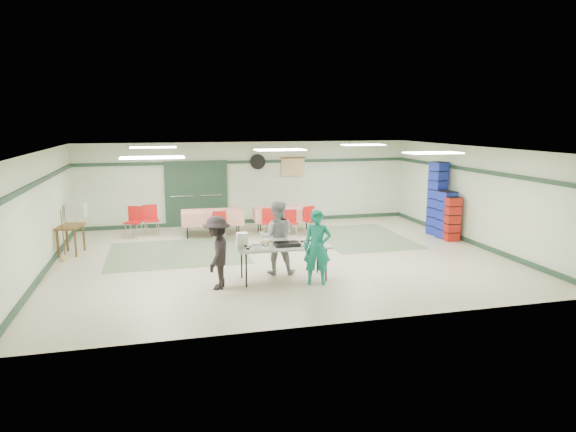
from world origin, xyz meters
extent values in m
plane|color=#C1B99C|center=(0.00, 0.00, 0.00)|extent=(11.00, 11.00, 0.00)
plane|color=silver|center=(0.00, 0.00, 2.70)|extent=(11.00, 11.00, 0.00)
plane|color=beige|center=(0.00, 4.50, 1.35)|extent=(11.00, 0.00, 11.00)
plane|color=beige|center=(0.00, -4.50, 1.35)|extent=(11.00, 0.00, 11.00)
plane|color=beige|center=(-5.50, 0.00, 1.35)|extent=(0.00, 9.00, 9.00)
plane|color=beige|center=(5.50, 0.00, 1.35)|extent=(0.00, 9.00, 9.00)
cube|color=#203B2A|center=(0.00, 4.47, 2.05)|extent=(11.00, 0.06, 0.10)
cube|color=#203B2A|center=(0.00, 4.47, 0.06)|extent=(11.00, 0.06, 0.12)
cube|color=#203B2A|center=(-5.47, 0.00, 2.05)|extent=(0.06, 9.00, 0.10)
cube|color=#203B2A|center=(-5.47, 0.00, 0.06)|extent=(0.06, 9.00, 0.12)
cube|color=#203B2A|center=(5.47, 0.00, 2.05)|extent=(0.06, 9.00, 0.10)
cube|color=#203B2A|center=(5.47, 0.00, 0.06)|extent=(0.06, 9.00, 0.12)
cube|color=#65805D|center=(-2.50, 1.00, 0.00)|extent=(3.50, 3.00, 0.01)
cube|color=#65805D|center=(2.80, 1.50, 0.00)|extent=(2.50, 3.50, 0.01)
cube|color=gray|center=(-2.20, 4.44, 1.05)|extent=(0.90, 0.06, 2.10)
cube|color=gray|center=(-1.25, 4.44, 1.05)|extent=(0.90, 0.06, 2.10)
cube|color=#203B2A|center=(-1.73, 4.42, 1.05)|extent=(2.00, 0.03, 2.15)
cylinder|color=black|center=(0.30, 4.44, 2.05)|extent=(0.50, 0.10, 0.50)
cube|color=#DBC489|center=(1.50, 4.44, 1.85)|extent=(0.80, 0.02, 0.60)
cube|color=beige|center=(-0.38, -1.90, 0.74)|extent=(1.99, 0.83, 0.04)
cylinder|color=black|center=(-1.24, -2.21, 0.36)|extent=(0.04, 0.04, 0.72)
cylinder|color=black|center=(0.47, -2.23, 0.36)|extent=(0.04, 0.04, 0.72)
cylinder|color=black|center=(-1.23, -1.57, 0.36)|extent=(0.04, 0.04, 0.72)
cylinder|color=black|center=(0.48, -1.59, 0.36)|extent=(0.04, 0.04, 0.72)
cube|color=silver|center=(0.16, -1.90, 0.77)|extent=(0.60, 0.45, 0.02)
cube|color=silver|center=(-0.55, -1.78, 0.77)|extent=(0.54, 0.42, 0.02)
cube|color=silver|center=(-0.98, -2.04, 0.77)|extent=(0.64, 0.49, 0.02)
cube|color=black|center=(-0.32, -1.96, 0.80)|extent=(0.53, 0.34, 0.08)
cube|color=white|center=(-1.26, -1.82, 0.91)|extent=(0.22, 0.20, 0.30)
imported|color=#127F6D|center=(0.23, -2.35, 0.79)|extent=(0.66, 0.53, 1.58)
imported|color=#98999E|center=(-0.40, -1.38, 0.82)|extent=(0.93, 0.80, 1.65)
imported|color=black|center=(-1.82, -2.12, 0.75)|extent=(0.82, 1.09, 1.50)
cube|color=red|center=(0.80, 2.84, 0.74)|extent=(1.90, 0.93, 0.05)
cube|color=red|center=(0.80, 2.84, 0.55)|extent=(1.91, 0.95, 0.40)
cylinder|color=black|center=(0.01, 2.58, 0.36)|extent=(0.04, 0.04, 0.72)
cylinder|color=black|center=(1.55, 2.47, 0.36)|extent=(0.04, 0.04, 0.72)
cylinder|color=black|center=(0.05, 3.20, 0.36)|extent=(0.04, 0.04, 0.72)
cylinder|color=black|center=(1.60, 3.09, 0.36)|extent=(0.04, 0.04, 0.72)
cube|color=red|center=(-1.40, 2.84, 0.74)|extent=(1.84, 0.87, 0.05)
cube|color=red|center=(-1.40, 2.84, 0.55)|extent=(1.84, 0.89, 0.40)
cylinder|color=black|center=(-2.16, 2.57, 0.36)|extent=(0.04, 0.04, 0.72)
cylinder|color=black|center=(-0.66, 2.50, 0.36)|extent=(0.04, 0.04, 0.72)
cylinder|color=black|center=(-2.13, 3.17, 0.36)|extent=(0.04, 0.04, 0.72)
cylinder|color=black|center=(-0.63, 3.10, 0.36)|extent=(0.04, 0.04, 0.72)
cube|color=red|center=(0.85, 2.19, 0.40)|extent=(0.40, 0.40, 0.04)
cube|color=red|center=(0.87, 2.35, 0.60)|extent=(0.36, 0.08, 0.36)
cylinder|color=silver|center=(0.69, 2.06, 0.19)|extent=(0.02, 0.02, 0.38)
cylinder|color=silver|center=(0.98, 2.03, 0.19)|extent=(0.02, 0.02, 0.38)
cylinder|color=silver|center=(0.72, 2.35, 0.19)|extent=(0.02, 0.02, 0.38)
cylinder|color=silver|center=(1.01, 2.31, 0.19)|extent=(0.02, 0.02, 0.38)
cube|color=red|center=(0.18, 2.19, 0.43)|extent=(0.46, 0.46, 0.04)
cube|color=red|center=(0.21, 2.36, 0.65)|extent=(0.39, 0.11, 0.39)
cylinder|color=silver|center=(0.00, 2.06, 0.21)|extent=(0.02, 0.02, 0.41)
cylinder|color=silver|center=(0.31, 2.00, 0.21)|extent=(0.02, 0.02, 0.41)
cylinder|color=silver|center=(0.06, 2.37, 0.21)|extent=(0.02, 0.02, 0.41)
cylinder|color=silver|center=(0.36, 2.31, 0.21)|extent=(0.02, 0.02, 0.41)
cube|color=red|center=(1.50, 2.19, 0.44)|extent=(0.49, 0.49, 0.04)
cube|color=red|center=(1.45, 2.36, 0.65)|extent=(0.39, 0.15, 0.40)
cylinder|color=silver|center=(1.40, 1.99, 0.21)|extent=(0.02, 0.02, 0.42)
cylinder|color=silver|center=(1.70, 2.08, 0.21)|extent=(0.02, 0.02, 0.42)
cylinder|color=silver|center=(1.30, 2.29, 0.21)|extent=(0.02, 0.02, 0.42)
cylinder|color=silver|center=(1.61, 2.38, 0.21)|extent=(0.02, 0.02, 0.42)
cube|color=red|center=(-1.27, 2.19, 0.42)|extent=(0.44, 0.44, 0.04)
cube|color=red|center=(-1.24, 2.35, 0.63)|extent=(0.38, 0.11, 0.38)
cylinder|color=silver|center=(-1.45, 2.06, 0.20)|extent=(0.02, 0.02, 0.40)
cylinder|color=silver|center=(-1.15, 2.01, 0.20)|extent=(0.02, 0.02, 0.40)
cylinder|color=silver|center=(-1.39, 2.36, 0.20)|extent=(0.02, 0.02, 0.40)
cylinder|color=silver|center=(-1.10, 2.31, 0.20)|extent=(0.02, 0.02, 0.40)
cube|color=red|center=(-3.16, 3.24, 0.47)|extent=(0.49, 0.49, 0.04)
cube|color=red|center=(-3.20, 3.42, 0.70)|extent=(0.43, 0.11, 0.43)
cylinder|color=silver|center=(-3.30, 3.04, 0.22)|extent=(0.02, 0.02, 0.45)
cylinder|color=silver|center=(-2.97, 3.10, 0.22)|extent=(0.02, 0.02, 0.45)
cylinder|color=silver|center=(-3.36, 3.37, 0.22)|extent=(0.02, 0.02, 0.45)
cylinder|color=silver|center=(-3.02, 3.43, 0.22)|extent=(0.02, 0.02, 0.45)
cube|color=red|center=(-3.67, 3.04, 0.47)|extent=(0.55, 0.55, 0.04)
cube|color=red|center=(-3.60, 3.22, 0.71)|extent=(0.42, 0.18, 0.43)
cylinder|color=silver|center=(-3.89, 2.93, 0.23)|extent=(0.02, 0.02, 0.45)
cylinder|color=silver|center=(-3.56, 2.82, 0.23)|extent=(0.02, 0.02, 0.45)
cylinder|color=silver|center=(-3.77, 3.25, 0.23)|extent=(0.02, 0.02, 0.45)
cylinder|color=silver|center=(-3.45, 3.14, 0.23)|extent=(0.02, 0.02, 0.45)
cube|color=#1A219F|center=(5.15, 1.35, 1.10)|extent=(0.51, 0.51, 2.19)
cube|color=#A31B10|center=(5.15, 0.52, 0.63)|extent=(0.41, 0.41, 1.27)
cube|color=#1A219F|center=(5.15, 0.80, 0.69)|extent=(0.48, 0.48, 1.39)
cube|color=brown|center=(-5.15, 1.57, 0.72)|extent=(0.67, 0.91, 0.05)
cube|color=brown|center=(-5.42, 1.26, 0.35)|extent=(0.05, 0.05, 0.70)
cube|color=brown|center=(-5.00, 1.19, 0.35)|extent=(0.05, 0.05, 0.70)
cube|color=brown|center=(-5.30, 1.94, 0.35)|extent=(0.05, 0.05, 0.70)
cube|color=brown|center=(-4.88, 1.87, 0.35)|extent=(0.05, 0.05, 0.70)
cube|color=#BABAB5|center=(-5.15, 2.82, 0.94)|extent=(0.53, 0.47, 0.38)
cylinder|color=brown|center=(-5.23, 0.98, 0.65)|extent=(0.05, 0.21, 1.25)
camera|label=1|loc=(-2.91, -12.23, 3.37)|focal=32.00mm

